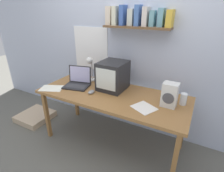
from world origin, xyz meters
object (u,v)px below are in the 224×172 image
object	(u,v)px
corner_desk	(112,98)
floor_cushion	(35,116)
computer_mouse	(91,92)
printed_handout	(144,108)
open_notebook	(52,88)
laptop	(78,81)
juice_glass	(183,100)
space_heater	(170,95)
desk_lamp	(90,65)
crt_monitor	(113,76)

from	to	relation	value
corner_desk	floor_cushion	distance (m)	1.50
computer_mouse	floor_cushion	distance (m)	1.33
computer_mouse	printed_handout	bearing A→B (deg)	-2.48
corner_desk	open_notebook	size ratio (longest dim) A/B	5.37
laptop	computer_mouse	bearing A→B (deg)	-34.16
laptop	open_notebook	world-z (taller)	laptop
corner_desk	juice_glass	size ratio (longest dim) A/B	14.36
corner_desk	space_heater	world-z (taller)	space_heater
laptop	open_notebook	distance (m)	0.34
printed_handout	open_notebook	size ratio (longest dim) A/B	0.86
desk_lamp	floor_cushion	distance (m)	1.33
desk_lamp	floor_cushion	xyz separation A→B (m)	(-0.91, -0.34, -0.91)
desk_lamp	space_heater	distance (m)	1.13
juice_glass	desk_lamp	bearing A→B (deg)	175.84
laptop	open_notebook	size ratio (longest dim) A/B	1.09
desk_lamp	computer_mouse	world-z (taller)	desk_lamp
printed_handout	laptop	bearing A→B (deg)	171.59
corner_desk	floor_cushion	bearing A→B (deg)	-175.02
laptop	computer_mouse	size ratio (longest dim) A/B	3.44
juice_glass	floor_cushion	world-z (taller)	juice_glass
printed_handout	computer_mouse	bearing A→B (deg)	177.52
computer_mouse	juice_glass	bearing A→B (deg)	13.05
corner_desk	crt_monitor	size ratio (longest dim) A/B	4.91
corner_desk	printed_handout	world-z (taller)	printed_handout
laptop	computer_mouse	world-z (taller)	laptop
space_heater	laptop	bearing A→B (deg)	-177.14
juice_glass	open_notebook	xyz separation A→B (m)	(-1.53, -0.36, -0.05)
space_heater	computer_mouse	size ratio (longest dim) A/B	2.44
crt_monitor	juice_glass	xyz separation A→B (m)	(0.84, -0.01, -0.12)
desk_lamp	juice_glass	bearing A→B (deg)	-6.76
printed_handout	floor_cushion	distance (m)	1.93
desk_lamp	floor_cushion	size ratio (longest dim) A/B	0.71
computer_mouse	crt_monitor	bearing A→B (deg)	56.03
open_notebook	desk_lamp	bearing A→B (deg)	56.27
open_notebook	crt_monitor	bearing A→B (deg)	28.14
corner_desk	desk_lamp	size ratio (longest dim) A/B	5.18
laptop	desk_lamp	world-z (taller)	desk_lamp
crt_monitor	desk_lamp	xyz separation A→B (m)	(-0.39, 0.08, 0.05)
laptop	juice_glass	bearing A→B (deg)	-7.35
open_notebook	printed_handout	bearing A→B (deg)	4.62
desk_lamp	printed_handout	size ratio (longest dim) A/B	1.20
computer_mouse	open_notebook	bearing A→B (deg)	-166.56
crt_monitor	space_heater	bearing A→B (deg)	-8.19
crt_monitor	juice_glass	bearing A→B (deg)	0.23
open_notebook	computer_mouse	bearing A→B (deg)	13.44
corner_desk	crt_monitor	world-z (taller)	crt_monitor
crt_monitor	corner_desk	bearing A→B (deg)	-65.23
juice_glass	corner_desk	bearing A→B (deg)	-170.67
space_heater	printed_handout	bearing A→B (deg)	-140.96
corner_desk	desk_lamp	xyz separation A→B (m)	(-0.45, 0.22, 0.28)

